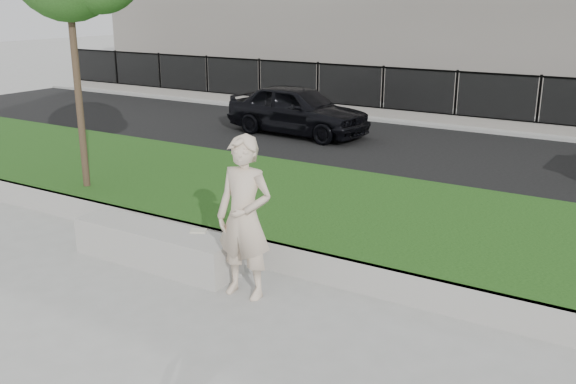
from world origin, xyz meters
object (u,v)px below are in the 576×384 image
Objects in this scene: book at (198,231)px; man at (244,218)px; stone_bench at (156,246)px; car_dark at (298,110)px.

man is at bearing -48.11° from book.
stone_bench is 8.80m from car_dark.
car_dark is (-3.35, 8.15, 0.18)m from book.
car_dark reaches higher than stone_bench.
man is 1.17m from book.
man reaches higher than book.
car_dark is at bearing 108.23° from stone_bench.
stone_bench is 1.26× the size of man.
car_dark is at bearing 83.08° from book.
book is 0.05× the size of car_dark.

